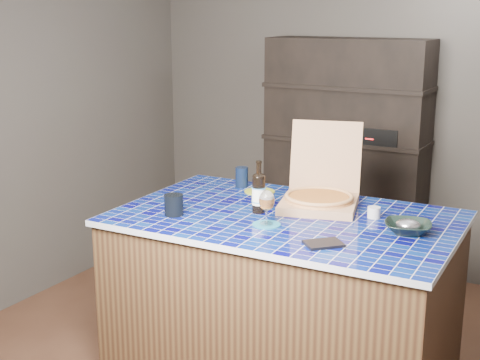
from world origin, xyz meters
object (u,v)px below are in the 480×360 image
Objects in this scene: kitchen_island at (284,300)px; pizza_box at (320,196)px; wine_glass at (267,201)px; bowl at (408,227)px; dvd_case at (323,244)px; mead_bottle at (259,192)px.

kitchen_island is 0.59m from pizza_box.
kitchen_island is 0.63m from wine_glass.
pizza_box is at bearing 159.94° from bowl.
dvd_case is at bearing -80.36° from pizza_box.
wine_glass is at bearing -95.72° from kitchen_island.
mead_bottle is (-0.15, -0.02, 0.59)m from kitchen_island.
pizza_box is at bearing 76.61° from wine_glass.
mead_bottle is 0.22m from wine_glass.
bowl is (0.28, 0.36, 0.02)m from dvd_case.
wine_glass reaches higher than bowl.
mead_bottle is at bearing -148.50° from pizza_box.
kitchen_island is 10.19× the size of wine_glass.
pizza_box is 2.04× the size of mead_bottle.
dvd_case is 0.46m from bowl.
mead_bottle is 1.66× the size of dvd_case.
pizza_box is at bearing 67.47° from kitchen_island.
pizza_box is 3.28× the size of wine_glass.
wine_glass is 0.40m from dvd_case.
dvd_case is (0.35, -0.32, 0.48)m from kitchen_island.
bowl is (0.78, 0.06, -0.08)m from mead_bottle.
mead_bottle is at bearing -174.29° from kitchen_island.
pizza_box is at bearing 46.67° from mead_bottle.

